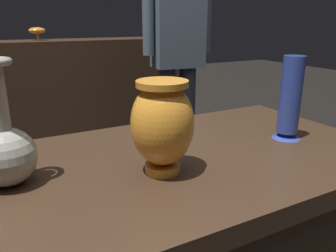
% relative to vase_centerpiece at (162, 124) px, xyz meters
% --- Properties ---
extents(back_display_shelf, '(2.60, 0.40, 0.99)m').
position_rel_vase_centerpiece_xyz_m(back_display_shelf, '(0.06, 2.27, -0.42)').
color(back_display_shelf, '#422D1E').
rests_on(back_display_shelf, ground_plane).
extents(vase_centerpiece, '(0.15, 0.15, 0.22)m').
position_rel_vase_centerpiece_xyz_m(vase_centerpiece, '(0.00, 0.00, 0.00)').
color(vase_centerpiece, orange).
rests_on(vase_centerpiece, display_plinth).
extents(vase_tall_behind, '(0.09, 0.09, 0.25)m').
position_rel_vase_centerpiece_xyz_m(vase_tall_behind, '(0.44, 0.03, -0.00)').
color(vase_tall_behind, '#2D429E').
rests_on(vase_tall_behind, display_plinth).
extents(vase_left_accent, '(0.13, 0.13, 0.27)m').
position_rel_vase_centerpiece_xyz_m(vase_left_accent, '(-0.32, 0.11, -0.04)').
color(vase_left_accent, gray).
rests_on(vase_left_accent, display_plinth).
extents(shelf_vase_center, '(0.13, 0.13, 0.10)m').
position_rel_vase_centerpiece_xyz_m(shelf_vase_center, '(0.06, 2.30, 0.14)').
color(shelf_vase_center, orange).
rests_on(shelf_vase_center, back_display_shelf).
extents(shelf_vase_far_right, '(0.09, 0.09, 0.16)m').
position_rel_vase_centerpiece_xyz_m(shelf_vase_far_right, '(1.10, 2.33, 0.16)').
color(shelf_vase_far_right, '#2D429E').
rests_on(shelf_vase_far_right, back_display_shelf).
extents(visitor_near_right, '(0.47, 0.21, 1.72)m').
position_rel_vase_centerpiece_xyz_m(visitor_near_right, '(0.77, 1.27, 0.10)').
color(visitor_near_right, '#333847').
rests_on(visitor_near_right, ground_plane).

